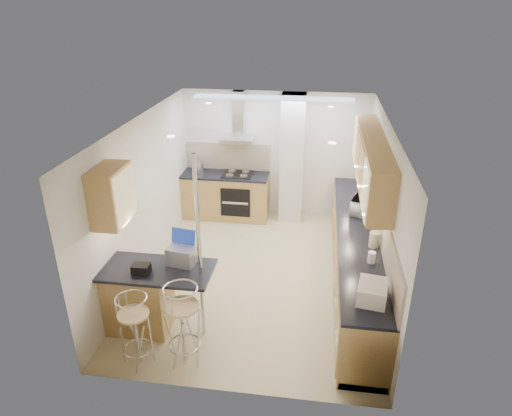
# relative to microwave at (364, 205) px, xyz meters

# --- Properties ---
(ground) EXTENTS (4.80, 4.80, 0.00)m
(ground) POSITION_rel_microwave_xyz_m (-1.61, -0.65, -1.05)
(ground) COLOR beige
(ground) RESTS_ON ground
(room_shell) EXTENTS (3.64, 4.84, 2.51)m
(room_shell) POSITION_rel_microwave_xyz_m (-1.28, -0.27, 0.49)
(room_shell) COLOR silver
(room_shell) RESTS_ON ground
(right_counter) EXTENTS (0.63, 4.40, 0.92)m
(right_counter) POSITION_rel_microwave_xyz_m (-0.11, -0.65, -0.59)
(right_counter) COLOR olive
(right_counter) RESTS_ON ground
(back_counter) EXTENTS (1.70, 0.63, 0.92)m
(back_counter) POSITION_rel_microwave_xyz_m (-2.56, 1.45, -0.59)
(back_counter) COLOR olive
(back_counter) RESTS_ON ground
(peninsula) EXTENTS (1.47, 0.72, 0.94)m
(peninsula) POSITION_rel_microwave_xyz_m (-2.73, -2.10, -0.58)
(peninsula) COLOR olive
(peninsula) RESTS_ON ground
(microwave) EXTENTS (0.46, 0.56, 0.27)m
(microwave) POSITION_rel_microwave_xyz_m (0.00, 0.00, 0.00)
(microwave) COLOR white
(microwave) RESTS_ON right_counter
(laptop) EXTENTS (0.39, 0.31, 0.24)m
(laptop) POSITION_rel_microwave_xyz_m (-2.43, -1.92, 0.00)
(laptop) COLOR #ABADB3
(laptop) RESTS_ON peninsula
(bag) EXTENTS (0.22, 0.16, 0.12)m
(bag) POSITION_rel_microwave_xyz_m (-2.87, -2.21, -0.06)
(bag) COLOR black
(bag) RESTS_ON peninsula
(bar_stool_near) EXTENTS (0.46, 0.46, 0.96)m
(bar_stool_near) POSITION_rel_microwave_xyz_m (-2.79, -2.75, -0.57)
(bar_stool_near) COLOR tan
(bar_stool_near) RESTS_ON ground
(bar_stool_end) EXTENTS (0.61, 0.61, 1.07)m
(bar_stool_end) POSITION_rel_microwave_xyz_m (-2.24, -2.63, -0.52)
(bar_stool_end) COLOR tan
(bar_stool_end) RESTS_ON ground
(jar_a) EXTENTS (0.13, 0.13, 0.20)m
(jar_a) POSITION_rel_microwave_xyz_m (-0.04, 0.37, -0.04)
(jar_a) COLOR silver
(jar_a) RESTS_ON right_counter
(jar_b) EXTENTS (0.14, 0.14, 0.15)m
(jar_b) POSITION_rel_microwave_xyz_m (-0.06, 0.43, -0.06)
(jar_b) COLOR silver
(jar_b) RESTS_ON right_counter
(jar_c) EXTENTS (0.17, 0.17, 0.22)m
(jar_c) POSITION_rel_microwave_xyz_m (0.07, -1.09, -0.02)
(jar_c) COLOR #B7B393
(jar_c) RESTS_ON right_counter
(jar_d) EXTENTS (0.13, 0.13, 0.15)m
(jar_d) POSITION_rel_microwave_xyz_m (0.00, -1.52, -0.06)
(jar_d) COLOR white
(jar_d) RESTS_ON right_counter
(bread_bin) EXTENTS (0.38, 0.45, 0.21)m
(bread_bin) POSITION_rel_microwave_xyz_m (-0.06, -2.35, -0.03)
(bread_bin) COLOR silver
(bread_bin) RESTS_ON right_counter
(kettle) EXTENTS (0.16, 0.16, 0.20)m
(kettle) POSITION_rel_microwave_xyz_m (-3.08, 1.49, -0.03)
(kettle) COLOR silver
(kettle) RESTS_ON back_counter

